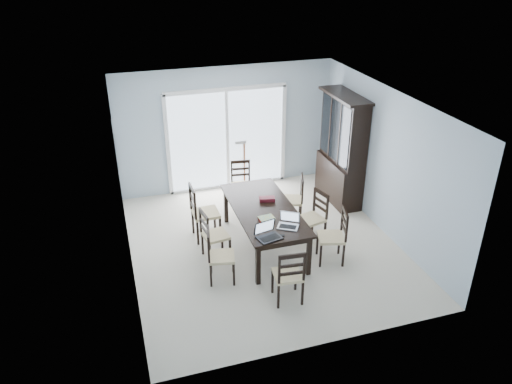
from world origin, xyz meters
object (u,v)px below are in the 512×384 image
hot_tub (199,151)px  cell_phone (281,235)px  chair_right_mid (316,211)px  chair_left_mid (210,230)px  laptop_dark (270,235)px  chair_left_far (200,207)px  chair_right_far (296,194)px  china_hutch (342,150)px  laptop_silver (288,224)px  dining_table (264,212)px  chair_right_near (337,230)px  chair_left_near (216,250)px  game_box (267,199)px  chair_end_far (241,178)px  chair_end_near (290,271)px

hot_tub → cell_phone: bearing=-84.7°
chair_right_mid → hot_tub: 3.75m
chair_left_mid → laptop_dark: (0.74, -0.82, 0.26)m
chair_right_mid → cell_phone: (-0.96, -0.86, 0.19)m
chair_left_far → chair_right_far: 1.84m
china_hutch → laptop_silver: bearing=-133.5°
dining_table → chair_right_near: 1.27m
chair_left_mid → hot_tub: size_ratio=0.48×
chair_right_mid → laptop_silver: size_ratio=2.70×
chair_left_near → game_box: (1.14, 0.93, 0.23)m
chair_end_far → cell_phone: chair_end_far is taller
china_hutch → cell_phone: china_hutch is taller
chair_left_far → chair_right_near: chair_left_far is taller
chair_end_near → laptop_dark: bearing=103.6°
chair_right_near → chair_left_far: bearing=71.2°
dining_table → cell_phone: 0.91m
laptop_dark → dining_table: bearing=63.3°
chair_right_mid → chair_right_far: size_ratio=1.00×
chair_end_far → hot_tub: chair_end_far is taller
laptop_dark → cell_phone: laptop_dark is taller
chair_right_near → hot_tub: size_ratio=0.50×
chair_left_near → chair_right_near: size_ratio=0.95×
chair_left_mid → chair_end_near: 1.68m
hot_tub → laptop_silver: bearing=-81.8°
china_hutch → chair_end_far: 2.07m
cell_phone → hot_tub: hot_tub is taller
chair_right_near → chair_right_far: (-0.16, 1.43, -0.02)m
laptop_silver → hot_tub: (-0.60, 4.14, -0.30)m
hot_tub → chair_end_far: bearing=-74.6°
chair_end_far → hot_tub: size_ratio=0.48×
dining_table → chair_left_far: 1.15m
china_hutch → chair_left_far: (-3.02, -0.67, -0.44)m
china_hutch → laptop_dark: china_hutch is taller
laptop_silver → game_box: (-0.04, 0.94, -0.02)m
laptop_dark → laptop_silver: bearing=17.2°
chair_right_near → laptop_dark: 1.25m
chair_left_near → laptop_silver: bearing=102.4°
chair_right_mid → cell_phone: chair_right_mid is taller
dining_table → chair_right_mid: size_ratio=2.07×
dining_table → chair_right_far: chair_right_far is taller
chair_left_mid → hot_tub: 3.59m
dining_table → chair_end_far: 1.65m
china_hutch → chair_right_far: bearing=-153.4°
dining_table → cell_phone: (-0.02, -0.91, 0.08)m
cell_phone → laptop_dark: bearing=-148.8°
chair_left_mid → laptop_silver: 1.30m
chair_left_far → laptop_dark: size_ratio=2.93×
china_hutch → laptop_silver: 2.71m
china_hutch → chair_left_mid: china_hutch is taller
laptop_dark → laptop_silver: 0.45m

